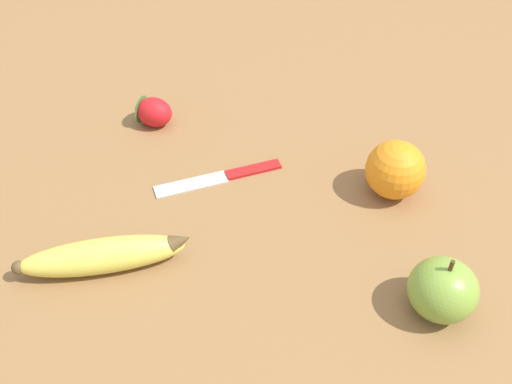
{
  "coord_description": "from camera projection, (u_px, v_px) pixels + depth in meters",
  "views": [
    {
      "loc": [
        -0.45,
        -0.25,
        0.52
      ],
      "look_at": [
        0.01,
        -0.01,
        0.03
      ],
      "focal_mm": 42.0,
      "sensor_mm": 36.0,
      "label": 1
    }
  ],
  "objects": [
    {
      "name": "orange",
      "position": [
        395.0,
        170.0,
        0.73
      ],
      "size": [
        0.07,
        0.07,
        0.07
      ],
      "color": "orange",
      "rests_on": "ground_plane"
    },
    {
      "name": "ground_plane",
      "position": [
        242.0,
        210.0,
        0.73
      ],
      "size": [
        3.0,
        3.0,
        0.0
      ],
      "primitive_type": "plane",
      "color": "olive"
    },
    {
      "name": "banana",
      "position": [
        104.0,
        255.0,
        0.65
      ],
      "size": [
        0.14,
        0.17,
        0.04
      ],
      "rotation": [
        0.0,
        0.0,
        5.38
      ],
      "color": "#DBCC4C",
      "rests_on": "ground_plane"
    },
    {
      "name": "paring_knife",
      "position": [
        223.0,
        176.0,
        0.77
      ],
      "size": [
        0.14,
        0.13,
        0.01
      ],
      "rotation": [
        0.0,
        0.0,
        0.81
      ],
      "color": "silver",
      "rests_on": "ground_plane"
    },
    {
      "name": "strawberry",
      "position": [
        151.0,
        111.0,
        0.84
      ],
      "size": [
        0.05,
        0.06,
        0.04
      ],
      "rotation": [
        0.0,
        0.0,
        1.71
      ],
      "color": "red",
      "rests_on": "ground_plane"
    },
    {
      "name": "apple",
      "position": [
        443.0,
        290.0,
        0.6
      ],
      "size": [
        0.07,
        0.07,
        0.08
      ],
      "color": "olive",
      "rests_on": "ground_plane"
    }
  ]
}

